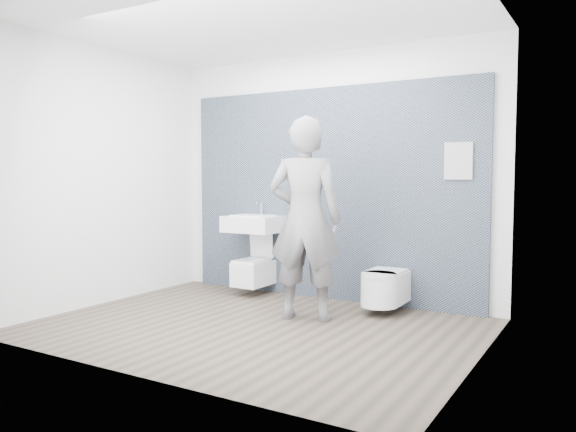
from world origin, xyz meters
The scene contains 8 objects.
ground centered at (0.00, 0.00, 0.00)m, with size 4.00×4.00×0.00m, color #4F4135.
room_shell centered at (0.00, 0.00, 1.74)m, with size 4.00×4.00×4.00m.
tile_wall centered at (0.00, 1.47, 0.00)m, with size 3.60×0.06×2.40m, color black.
washbasin centered at (-0.83, 1.20, 0.85)m, with size 0.64×0.48×0.48m.
toilet_square centered at (-0.83, 1.20, 0.28)m, with size 0.34×0.49×0.67m.
toilet_rounded centered at (0.83, 1.12, 0.26)m, with size 0.37×0.63×0.34m.
info_placard centered at (1.49, 1.43, 0.00)m, with size 0.28×0.03×0.37m, color white.
visitor centered at (0.25, 0.50, 0.99)m, with size 0.72×0.47×1.97m, color gray.
Camera 1 is at (2.88, -4.27, 1.40)m, focal length 35.00 mm.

